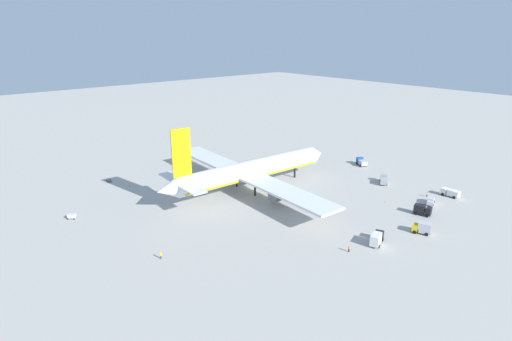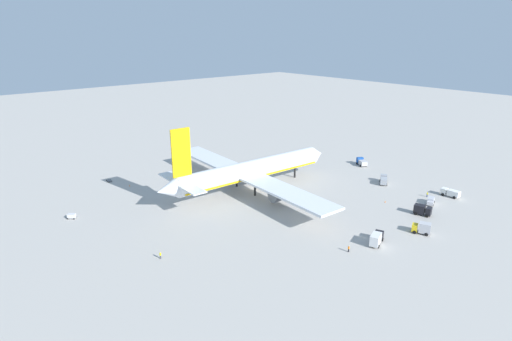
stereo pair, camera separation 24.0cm
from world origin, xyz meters
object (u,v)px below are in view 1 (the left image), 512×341
Objects in this scene: service_truck_2 at (450,192)px; service_van at (431,201)px; service_truck_4 at (422,228)px; service_truck_1 at (377,238)px; baggage_cart_1 at (72,216)px; service_truck_3 at (384,180)px; traffic_cone_1 at (129,185)px; traffic_cone_0 at (385,201)px; service_truck_0 at (422,210)px; baggage_cart_0 at (109,181)px; airliner at (249,171)px; ground_worker_0 at (427,194)px; service_truck_5 at (362,162)px; ground_worker_2 at (349,249)px; ground_worker_1 at (161,255)px.

service_truck_2 is 1.13× the size of service_van.
service_truck_1 is at bearing 162.29° from service_truck_4.
baggage_cart_1 is at bearing 133.79° from service_truck_4.
service_truck_3 is 88.06m from traffic_cone_1.
traffic_cone_0 is 84.89m from traffic_cone_1.
service_truck_3 reaches higher than traffic_cone_0.
service_truck_0 is 1.62× the size of baggage_cart_0.
airliner reaches higher than service_truck_4.
ground_worker_0 is at bearing 22.74° from service_truck_0.
ground_worker_0 is at bearing 10.72° from service_truck_1.
service_truck_5 is 35.52m from ground_worker_0.
traffic_cone_1 is (-68.41, 71.52, -0.54)m from ground_worker_0.
ground_worker_0 is (-11.55, -33.59, -0.59)m from service_truck_5.
ground_worker_2 is (-53.58, -0.67, -0.50)m from service_truck_2.
service_truck_3 is at bearing 47.91° from service_truck_4.
service_truck_0 reaches higher than service_truck_2.
airliner is 141.73× the size of traffic_cone_0.
traffic_cone_0 is at bearing 28.44° from service_truck_1.
service_truck_1 is (-25.05, -1.45, 0.03)m from service_truck_0.
service_truck_4 is 9.20× the size of traffic_cone_0.
baggage_cart_1 is 5.06× the size of traffic_cone_0.
airliner is 41.88m from traffic_cone_1.
ground_worker_1 is 3.19× the size of traffic_cone_0.
baggage_cart_0 is 60.76m from ground_worker_1.
service_truck_3 is at bearing 30.90° from service_truck_1.
traffic_cone_1 is at bearing 133.73° from ground_worker_0.
service_truck_0 is 47.30m from service_truck_5.
baggage_cart_1 is at bearing 147.47° from service_truck_2.
service_truck_5 reaches higher than baggage_cart_0.
service_truck_1 is 1.18× the size of service_truck_5.
baggage_cart_0 is at bearing 137.92° from service_truck_3.
service_truck_5 is 3.50× the size of ground_worker_0.
service_van reaches higher than ground_worker_1.
service_truck_4 is at bearing -132.09° from service_truck_3.
service_truck_3 is (39.42, 23.59, -0.23)m from service_truck_1.
service_truck_5 is (50.93, 41.04, -0.22)m from service_truck_1.
service_truck_2 is 1.13× the size of service_truck_4.
airliner reaches higher than baggage_cart_0.
service_truck_3 is 3.73× the size of ground_worker_0.
baggage_cart_0 is (-83.30, 47.37, -1.14)m from service_truck_5.
baggage_cart_1 is at bearing -149.78° from traffic_cone_1.
service_truck_4 is (14.06, -4.49, -0.01)m from service_truck_1.
ground_worker_0 is at bearing -46.66° from airliner.
service_truck_5 is (51.07, -8.30, -5.26)m from airliner.
service_truck_1 is at bearing -141.13° from service_truck_5.
service_truck_1 is at bearing -173.65° from service_van.
service_truck_4 reaches higher than traffic_cone_1.
ground_worker_1 is (-83.70, 21.39, 0.08)m from ground_worker_0.
service_truck_3 is 101.10m from baggage_cart_1.
ground_worker_2 is (-59.32, -38.98, -0.56)m from service_truck_5.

